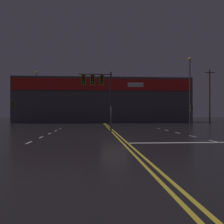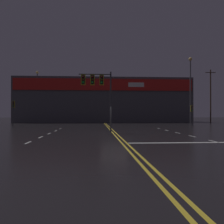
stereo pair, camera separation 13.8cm
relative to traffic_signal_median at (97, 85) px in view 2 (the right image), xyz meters
name	(u,v)px [view 2 (the right image)]	position (x,y,z in m)	size (l,w,h in m)	color
ground_plane	(115,133)	(1.62, -0.59, -4.55)	(200.00, 200.00, 0.00)	black
road_markings	(131,135)	(2.95, -2.36, -4.55)	(17.80, 60.00, 0.01)	gold
traffic_signal_median	(97,85)	(0.00, 0.00, 0.00)	(3.12, 0.36, 5.83)	#38383D
traffic_signal_corner_northeast	(192,111)	(14.24, 12.53, -2.30)	(0.42, 0.36, 3.08)	#38383D
traffic_signal_corner_northwest	(13,108)	(-11.84, 12.51, -1.86)	(0.42, 0.36, 3.66)	#38383D
streetlight_near_left	(37,90)	(-11.94, 27.53, 2.03)	(0.56, 0.56, 10.46)	#59595E
streetlight_near_right	(190,83)	(15.25, 15.78, 2.32)	(0.56, 0.56, 10.99)	#59595E
building_backdrop	(104,101)	(1.62, 31.18, 0.11)	(36.63, 10.23, 9.30)	#4C4C51
utility_pole_row	(101,93)	(0.89, 26.17, 1.38)	(45.68, 0.26, 11.94)	#4C3828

